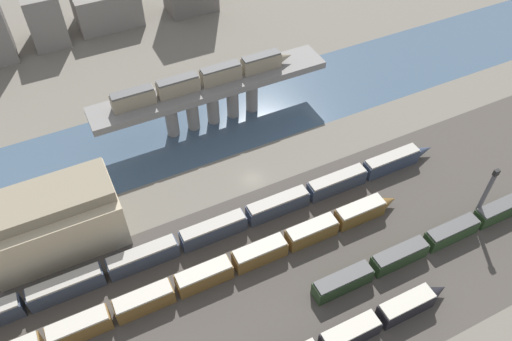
{
  "coord_description": "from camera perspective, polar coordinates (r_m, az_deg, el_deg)",
  "views": [
    {
      "loc": [
        -30.02,
        -62.95,
        76.22
      ],
      "look_at": [
        0.0,
        -1.74,
        4.24
      ],
      "focal_mm": 35.0,
      "sensor_mm": 36.0,
      "label": 1
    }
  ],
  "objects": [
    {
      "name": "bridge",
      "position": [
        111.86,
        -5.09,
        8.81
      ],
      "size": [
        53.6,
        8.17,
        10.61
      ],
      "color": "slate",
      "rests_on": "ground"
    },
    {
      "name": "train_yard_far",
      "position": [
        87.24,
        -8.43,
        -12.86
      ],
      "size": [
        87.84,
        3.13,
        3.63
      ],
      "color": "brown",
      "rests_on": "ground"
    },
    {
      "name": "city_block_center",
      "position": [
        151.9,
        -23.09,
        15.87
      ],
      "size": [
        9.14,
        12.4,
        14.39
      ],
      "primitive_type": "cube",
      "color": "slate",
      "rests_on": "ground"
    },
    {
      "name": "city_block_right",
      "position": [
        156.33,
        -16.78,
        17.61
      ],
      "size": [
        17.88,
        13.68,
        10.35
      ],
      "primitive_type": "cube",
      "color": "slate",
      "rests_on": "ground"
    },
    {
      "name": "river_water",
      "position": [
        116.94,
        -4.83,
        5.69
      ],
      "size": [
        320.0,
        24.57,
        0.01
      ],
      "primitive_type": "cube",
      "color": "#3D5166",
      "rests_on": "ground"
    },
    {
      "name": "train_yard_mid",
      "position": [
        96.83,
        19.46,
        -7.61
      ],
      "size": [
        50.14,
        2.88,
        3.47
      ],
      "color": "#23381E",
      "rests_on": "ground"
    },
    {
      "name": "train_yard_outer",
      "position": [
        93.24,
        -4.07,
        -6.51
      ],
      "size": [
        97.52,
        2.79,
        3.78
      ],
      "color": "#2D384C",
      "rests_on": "ground"
    },
    {
      "name": "railbed_yard",
      "position": [
        90.7,
        6.32,
        -11.08
      ],
      "size": [
        280.0,
        42.0,
        0.01
      ],
      "primitive_type": "cube",
      "color": "#423D38",
      "rests_on": "ground"
    },
    {
      "name": "ground_plane",
      "position": [
        103.31,
        -0.43,
        -0.99
      ],
      "size": [
        400.0,
        400.0,
        0.0
      ],
      "primitive_type": "plane",
      "color": "#666056"
    },
    {
      "name": "signal_tower",
      "position": [
        100.8,
        24.69,
        -2.56
      ],
      "size": [
        1.0,
        0.81,
        13.31
      ],
      "color": "#4C4C51",
      "rests_on": "ground"
    },
    {
      "name": "warehouse_building",
      "position": [
        95.97,
        -22.2,
        -5.23
      ],
      "size": [
        23.11,
        13.46,
        12.52
      ],
      "color": "tan",
      "rests_on": "ground"
    },
    {
      "name": "train_on_bridge",
      "position": [
        108.86,
        -5.95,
        10.42
      ],
      "size": [
        41.51,
        2.6,
        3.74
      ],
      "color": "gray",
      "rests_on": "bridge"
    }
  ]
}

